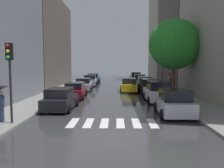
% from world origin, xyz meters
% --- Properties ---
extents(ground_plane, '(28.00, 72.00, 0.04)m').
position_xyz_m(ground_plane, '(0.00, 24.00, -0.02)').
color(ground_plane, '#313133').
extents(sidewalk_left, '(3.00, 72.00, 0.15)m').
position_xyz_m(sidewalk_left, '(-6.50, 24.00, 0.07)').
color(sidewalk_left, gray).
rests_on(sidewalk_left, ground).
extents(sidewalk_right, '(3.00, 72.00, 0.15)m').
position_xyz_m(sidewalk_right, '(6.50, 24.00, 0.07)').
color(sidewalk_right, gray).
rests_on(sidewalk_right, ground).
extents(crosswalk_stripes, '(4.95, 2.20, 0.01)m').
position_xyz_m(crosswalk_stripes, '(0.00, 2.78, 0.01)').
color(crosswalk_stripes, silver).
rests_on(crosswalk_stripes, ground).
extents(building_left_mid, '(6.00, 16.17, 12.84)m').
position_xyz_m(building_left_mid, '(-11.00, 24.43, 6.42)').
color(building_left_mid, '#564C47').
rests_on(building_left_mid, ground).
extents(building_right_mid, '(6.00, 14.61, 15.57)m').
position_xyz_m(building_right_mid, '(11.00, 27.11, 7.79)').
color(building_right_mid, '#564C47').
rests_on(building_right_mid, ground).
extents(building_right_far, '(6.00, 12.60, 20.93)m').
position_xyz_m(building_right_far, '(11.00, 40.94, 10.47)').
color(building_right_far, '#9E9384').
rests_on(building_right_far, ground).
extents(parked_car_left_nearest, '(2.17, 4.17, 1.60)m').
position_xyz_m(parked_car_left_nearest, '(-3.85, 6.57, 0.75)').
color(parked_car_left_nearest, black).
rests_on(parked_car_left_nearest, ground).
extents(parked_car_left_second, '(2.11, 4.69, 1.56)m').
position_xyz_m(parked_car_left_second, '(-3.80, 12.40, 0.74)').
color(parked_car_left_second, maroon).
rests_on(parked_car_left_second, ground).
extents(parked_car_left_third, '(2.27, 4.78, 1.56)m').
position_xyz_m(parked_car_left_third, '(-3.91, 19.14, 0.74)').
color(parked_car_left_third, '#B2B7BF').
rests_on(parked_car_left_third, ground).
extents(parked_car_left_fourth, '(2.19, 4.31, 1.67)m').
position_xyz_m(parked_car_left_fourth, '(-3.77, 25.21, 0.78)').
color(parked_car_left_fourth, '#B2B7BF').
rests_on(parked_car_left_fourth, ground).
extents(parked_car_left_fifth, '(2.20, 4.63, 1.68)m').
position_xyz_m(parked_car_left_fifth, '(-3.79, 30.55, 0.79)').
color(parked_car_left_fifth, navy).
rests_on(parked_car_left_fifth, ground).
extents(parked_car_right_nearest, '(2.24, 4.04, 1.71)m').
position_xyz_m(parked_car_right_nearest, '(3.99, 4.85, 0.80)').
color(parked_car_right_nearest, '#B2B7BF').
rests_on(parked_car_right_nearest, ground).
extents(parked_car_right_second, '(2.22, 4.16, 1.82)m').
position_xyz_m(parked_car_right_second, '(3.87, 10.45, 0.84)').
color(parked_car_right_second, silver).
rests_on(parked_car_right_second, ground).
extents(parked_car_right_third, '(2.18, 4.73, 1.69)m').
position_xyz_m(parked_car_right_third, '(3.84, 15.81, 0.79)').
color(parked_car_right_third, black).
rests_on(parked_car_right_third, ground).
extents(parked_car_right_fourth, '(2.05, 4.32, 1.66)m').
position_xyz_m(parked_car_right_fourth, '(3.97, 21.07, 0.77)').
color(parked_car_right_fourth, '#0C4C2D').
rests_on(parked_car_right_fourth, ground).
extents(parked_car_right_fifth, '(2.17, 4.27, 1.67)m').
position_xyz_m(parked_car_right_fifth, '(3.90, 26.96, 0.78)').
color(parked_car_right_fifth, brown).
rests_on(parked_car_right_fifth, ground).
extents(parked_car_right_sixth, '(2.14, 4.25, 1.78)m').
position_xyz_m(parked_car_right_sixth, '(3.77, 33.34, 0.82)').
color(parked_car_right_sixth, maroon).
rests_on(parked_car_right_sixth, ground).
extents(taxi_midroad, '(2.18, 4.40, 1.81)m').
position_xyz_m(taxi_midroad, '(1.75, 17.93, 0.76)').
color(taxi_midroad, yellow).
rests_on(taxi_midroad, ground).
extents(pedestrian_foreground, '(1.10, 1.10, 2.12)m').
position_xyz_m(pedestrian_foreground, '(6.32, 16.17, 1.72)').
color(pedestrian_foreground, black).
rests_on(pedestrian_foreground, sidewalk_right).
extents(pedestrian_near_tree, '(0.91, 0.91, 1.98)m').
position_xyz_m(pedestrian_near_tree, '(-6.15, 2.41, 1.54)').
color(pedestrian_near_tree, navy).
rests_on(pedestrian_near_tree, sidewalk_left).
extents(street_tree_right, '(5.12, 5.12, 7.73)m').
position_xyz_m(street_tree_right, '(6.05, 13.71, 5.30)').
color(street_tree_right, '#513823').
rests_on(street_tree_right, sidewalk_right).
extents(traffic_light_left_corner, '(0.30, 0.42, 4.30)m').
position_xyz_m(traffic_light_left_corner, '(-5.45, 2.10, 3.29)').
color(traffic_light_left_corner, black).
rests_on(traffic_light_left_corner, sidewalk_left).
extents(lamp_post_right, '(0.60, 0.28, 6.46)m').
position_xyz_m(lamp_post_right, '(5.55, 17.09, 3.90)').
color(lamp_post_right, '#595B60').
rests_on(lamp_post_right, sidewalk_right).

